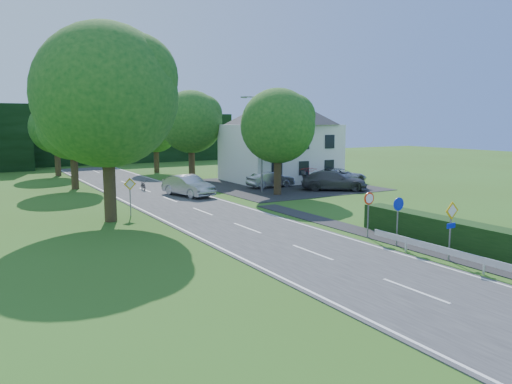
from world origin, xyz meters
TOP-DOWN VIEW (x-y plane):
  - road at (0.00, 20.00)m, footprint 7.00×80.00m
  - parking_pad at (12.00, 33.00)m, footprint 14.00×16.00m
  - line_edge_left at (-3.25, 20.00)m, footprint 0.12×80.00m
  - line_edge_right at (3.25, 20.00)m, footprint 0.12×80.00m
  - line_centre at (0.00, 20.00)m, footprint 0.12×80.00m
  - tree_main at (-6.00, 24.00)m, footprint 9.40×9.40m
  - tree_left_far at (-5.00, 40.00)m, footprint 7.00×7.00m
  - tree_right_far at (7.00, 42.00)m, footprint 7.40×7.40m
  - tree_left_back at (-4.50, 52.00)m, footprint 6.60×6.60m
  - tree_right_back at (6.00, 50.00)m, footprint 6.20×6.20m
  - tree_right_mid at (8.50, 28.00)m, footprint 7.00×7.00m
  - treeline_right at (8.00, 66.00)m, footprint 30.00×5.00m
  - house_white at (14.00, 36.00)m, footprint 10.60×8.40m
  - streetlight at (8.06, 30.00)m, footprint 2.03×0.18m
  - sign_priority_right at (4.30, 7.98)m, footprint 0.78×0.09m
  - sign_roundabout at (4.30, 10.98)m, footprint 0.64×0.08m
  - sign_speed_limit at (4.30, 12.97)m, footprint 0.64×0.11m
  - sign_priority_left at (-4.50, 24.98)m, footprint 0.78×0.09m
  - moving_car at (1.88, 30.85)m, footprint 2.88×5.28m
  - motorcycle at (-0.12, 36.02)m, footprint 0.79×1.76m
  - parked_car_silver_a at (10.34, 31.98)m, footprint 4.36×1.60m
  - parked_car_grey at (14.09, 27.67)m, footprint 5.91×5.18m
  - parked_car_silver_b at (17.28, 30.77)m, footprint 5.60×2.96m
  - parasol at (12.81, 29.50)m, footprint 2.66×2.69m

SIDE VIEW (x-z plane):
  - road at x=0.00m, z-range 0.00..0.04m
  - parking_pad at x=12.00m, z-range 0.00..0.04m
  - line_edge_left at x=-3.25m, z-range 0.04..0.05m
  - line_edge_right at x=3.25m, z-range 0.04..0.05m
  - line_centre at x=0.00m, z-range 0.04..0.05m
  - motorcycle at x=-0.12m, z-range 0.04..0.93m
  - parked_car_silver_a at x=10.34m, z-range 0.04..1.47m
  - parked_car_silver_b at x=17.28m, z-range 0.04..1.54m
  - parked_car_grey at x=14.09m, z-range 0.04..1.68m
  - moving_car at x=1.88m, z-range 0.04..1.69m
  - parasol at x=12.81m, z-range 0.04..1.97m
  - sign_roundabout at x=4.30m, z-range 0.49..2.86m
  - sign_priority_left at x=-4.50m, z-range 0.50..2.94m
  - sign_speed_limit at x=4.30m, z-range 0.58..2.95m
  - sign_priority_right at x=4.30m, z-range 0.50..3.09m
  - treeline_right at x=8.00m, z-range 0.00..7.00m
  - tree_right_back at x=6.00m, z-range 0.00..7.56m
  - tree_left_back at x=-4.50m, z-range 0.00..8.07m
  - tree_left_far at x=-5.00m, z-range 0.00..8.58m
  - tree_right_mid at x=8.50m, z-range 0.00..8.58m
  - house_white at x=14.00m, z-range 0.11..8.71m
  - streetlight at x=8.06m, z-range 0.46..8.46m
  - tree_right_far at x=7.00m, z-range 0.00..9.09m
  - tree_main at x=-6.00m, z-range 0.00..11.64m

